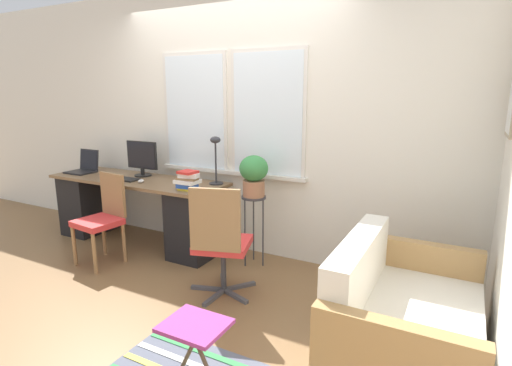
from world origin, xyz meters
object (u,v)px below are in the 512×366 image
at_px(laptop, 84,167).
at_px(couch_loveseat, 400,325).
at_px(book_stack, 188,180).
at_px(plant_stand, 254,206).
at_px(folding_stool, 195,331).
at_px(desk_chair_wooden, 103,216).
at_px(mouse, 141,181).
at_px(potted_plant, 254,174).
at_px(monitor, 142,158).
at_px(keyboard, 124,179).
at_px(office_chair_swivel, 220,241).
at_px(desk_lamp, 216,152).

distance_m(laptop, couch_loveseat, 3.82).
relative_size(book_stack, couch_loveseat, 0.19).
xyz_separation_m(plant_stand, folding_stool, (0.53, -1.65, -0.22)).
bearing_deg(book_stack, desk_chair_wooden, -151.43).
distance_m(mouse, book_stack, 0.63).
bearing_deg(book_stack, folding_stool, -51.72).
bearing_deg(couch_loveseat, book_stack, 72.48).
xyz_separation_m(couch_loveseat, potted_plant, (-1.49, 0.90, 0.63)).
bearing_deg(monitor, laptop, -168.19).
distance_m(mouse, folding_stool, 2.29).
xyz_separation_m(monitor, keyboard, (-0.03, -0.25, -0.19)).
height_order(desk_chair_wooden, office_chair_swivel, office_chair_swivel).
bearing_deg(couch_loveseat, laptop, 77.93).
bearing_deg(folding_stool, monitor, 139.03).
relative_size(laptop, couch_loveseat, 0.25).
relative_size(desk_chair_wooden, couch_loveseat, 0.71).
height_order(desk_chair_wooden, plant_stand, desk_chair_wooden).
xyz_separation_m(potted_plant, folding_stool, (0.53, -1.65, -0.53)).
relative_size(keyboard, couch_loveseat, 0.26).
xyz_separation_m(office_chair_swivel, couch_loveseat, (1.42, -0.21, -0.21)).
distance_m(couch_loveseat, potted_plant, 1.85).
bearing_deg(laptop, folding_stool, -29.49).
distance_m(monitor, office_chair_swivel, 1.74).
height_order(book_stack, couch_loveseat, book_stack).
height_order(monitor, mouse, monitor).
bearing_deg(desk_chair_wooden, keyboard, 115.08).
relative_size(keyboard, potted_plant, 0.83).
bearing_deg(desk_chair_wooden, mouse, 81.76).
bearing_deg(monitor, couch_loveseat, -18.00).
xyz_separation_m(laptop, potted_plant, (2.21, 0.10, 0.12)).
bearing_deg(laptop, office_chair_swivel, -14.41).
height_order(office_chair_swivel, plant_stand, office_chair_swivel).
bearing_deg(folding_stool, desk_chair_wooden, 151.29).
distance_m(monitor, desk_lamp, 0.96).
bearing_deg(couch_loveseat, mouse, 75.88).
bearing_deg(plant_stand, office_chair_swivel, -84.25).
distance_m(office_chair_swivel, folding_stool, 1.07).
bearing_deg(desk_lamp, office_chair_swivel, -54.76).
relative_size(office_chair_swivel, couch_loveseat, 0.77).
distance_m(book_stack, potted_plant, 0.64).
bearing_deg(desk_chair_wooden, office_chair_swivel, 4.61).
height_order(mouse, couch_loveseat, couch_loveseat).
distance_m(keyboard, book_stack, 0.89).
relative_size(mouse, desk_chair_wooden, 0.09).
relative_size(desk_chair_wooden, folding_stool, 2.07).
bearing_deg(potted_plant, desk_chair_wooden, -154.14).
relative_size(mouse, plant_stand, 0.11).
height_order(desk_lamp, couch_loveseat, desk_lamp).
relative_size(laptop, book_stack, 1.32).
distance_m(office_chair_swivel, potted_plant, 0.81).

